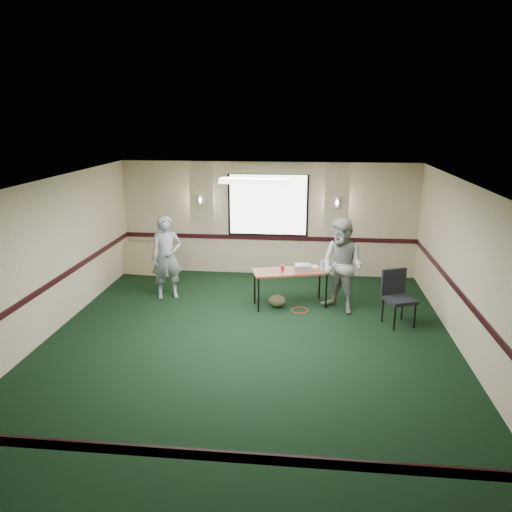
# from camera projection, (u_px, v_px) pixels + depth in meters

# --- Properties ---
(ground) EXTENTS (8.00, 8.00, 0.00)m
(ground) POSITION_uv_depth(u_px,v_px,m) (248.00, 345.00, 8.39)
(ground) COLOR black
(ground) RESTS_ON ground
(room_shell) EXTENTS (8.00, 8.02, 8.00)m
(room_shell) POSITION_uv_depth(u_px,v_px,m) (260.00, 227.00, 9.99)
(room_shell) COLOR tan
(room_shell) RESTS_ON ground
(folding_table) EXTENTS (1.59, 0.97, 0.74)m
(folding_table) POSITION_uv_depth(u_px,v_px,m) (290.00, 273.00, 9.96)
(folding_table) COLOR #5F2B1B
(folding_table) RESTS_ON ground
(projector) EXTENTS (0.35, 0.31, 0.11)m
(projector) POSITION_uv_depth(u_px,v_px,m) (303.00, 267.00, 9.99)
(projector) COLOR gray
(projector) RESTS_ON folding_table
(game_console) EXTENTS (0.27, 0.26, 0.05)m
(game_console) POSITION_uv_depth(u_px,v_px,m) (312.00, 267.00, 10.06)
(game_console) COLOR white
(game_console) RESTS_ON folding_table
(red_cup) EXTENTS (0.07, 0.07, 0.11)m
(red_cup) POSITION_uv_depth(u_px,v_px,m) (283.00, 268.00, 9.92)
(red_cup) COLOR red
(red_cup) RESTS_ON folding_table
(water_bottle) EXTENTS (0.06, 0.06, 0.20)m
(water_bottle) POSITION_uv_depth(u_px,v_px,m) (322.00, 266.00, 9.93)
(water_bottle) COLOR #9BDFFE
(water_bottle) RESTS_ON folding_table
(duffel_bag) EXTENTS (0.42, 0.36, 0.25)m
(duffel_bag) POSITION_uv_depth(u_px,v_px,m) (277.00, 301.00, 10.04)
(duffel_bag) COLOR #474728
(duffel_bag) RESTS_ON ground
(cable_coil) EXTENTS (0.37, 0.37, 0.02)m
(cable_coil) POSITION_uv_depth(u_px,v_px,m) (300.00, 310.00, 9.88)
(cable_coil) COLOR red
(cable_coil) RESTS_ON ground
(folded_table) EXTENTS (1.52, 0.37, 0.77)m
(folded_table) POSITION_uv_depth(u_px,v_px,m) (143.00, 259.00, 12.04)
(folded_table) COLOR tan
(folded_table) RESTS_ON ground
(conference_chair) EXTENTS (0.65, 0.66, 1.01)m
(conference_chair) POSITION_uv_depth(u_px,v_px,m) (397.00, 293.00, 9.15)
(conference_chair) COLOR black
(conference_chair) RESTS_ON ground
(person_left) EXTENTS (0.75, 0.63, 1.75)m
(person_left) POSITION_uv_depth(u_px,v_px,m) (167.00, 257.00, 10.40)
(person_left) COLOR #384E7C
(person_left) RESTS_ON ground
(person_right) EXTENTS (1.14, 1.12, 1.85)m
(person_right) POSITION_uv_depth(u_px,v_px,m) (342.00, 266.00, 9.63)
(person_right) COLOR #6E8CAB
(person_right) RESTS_ON ground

